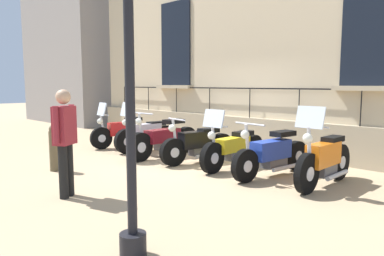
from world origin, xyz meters
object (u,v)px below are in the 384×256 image
(motorcycle_blue, at_px, (272,155))
(bollard, at_px, (54,148))
(motorcycle_maroon, at_px, (164,140))
(motorcycle_black, at_px, (198,145))
(motorcycle_yellow, at_px, (234,149))
(motorcycle_silver, at_px, (146,135))
(motorcycle_orange, at_px, (324,160))
(pedestrian_standing, at_px, (65,137))
(motorcycle_red, at_px, (124,132))

(motorcycle_blue, relative_size, bollard, 2.24)
(motorcycle_maroon, distance_m, motorcycle_black, 1.04)
(bollard, bearing_deg, motorcycle_maroon, 169.11)
(motorcycle_yellow, bearing_deg, motorcycle_silver, -88.35)
(motorcycle_silver, bearing_deg, motorcycle_blue, 90.58)
(motorcycle_silver, distance_m, motorcycle_maroon, 0.95)
(motorcycle_black, relative_size, motorcycle_blue, 0.92)
(motorcycle_black, height_order, motorcycle_orange, motorcycle_orange)
(motorcycle_silver, xyz_separation_m, motorcycle_orange, (-0.05, 4.88, 0.03))
(motorcycle_yellow, height_order, pedestrian_standing, pedestrian_standing)
(motorcycle_silver, relative_size, motorcycle_orange, 0.99)
(motorcycle_blue, bearing_deg, motorcycle_maroon, -85.61)
(motorcycle_blue, xyz_separation_m, motorcycle_orange, (-0.01, 1.04, 0.04))
(motorcycle_black, xyz_separation_m, motorcycle_orange, (-0.12, 2.92, 0.05))
(motorcycle_maroon, relative_size, pedestrian_standing, 1.31)
(pedestrian_standing, bearing_deg, motorcycle_blue, 155.46)
(motorcycle_red, relative_size, motorcycle_maroon, 0.89)
(motorcycle_red, xyz_separation_m, pedestrian_standing, (3.32, 3.25, 0.53))
(motorcycle_black, height_order, motorcycle_yellow, motorcycle_yellow)
(motorcycle_maroon, bearing_deg, bollard, -10.89)
(motorcycle_black, bearing_deg, motorcycle_maroon, -83.87)
(motorcycle_red, xyz_separation_m, motorcycle_black, (0.02, 2.93, -0.02))
(motorcycle_maroon, distance_m, bollard, 2.58)
(motorcycle_yellow, relative_size, motorcycle_orange, 1.09)
(motorcycle_yellow, bearing_deg, bollard, -40.87)
(motorcycle_orange, bearing_deg, motorcycle_black, -87.61)
(motorcycle_black, distance_m, motorcycle_orange, 2.92)
(motorcycle_red, distance_m, motorcycle_silver, 0.97)
(motorcycle_red, distance_m, motorcycle_black, 2.93)
(motorcycle_black, distance_m, bollard, 3.06)
(bollard, bearing_deg, motorcycle_yellow, 139.13)
(motorcycle_red, relative_size, motorcycle_black, 1.00)
(motorcycle_silver, distance_m, pedestrian_standing, 4.12)
(motorcycle_red, height_order, motorcycle_silver, motorcycle_silver)
(motorcycle_red, bearing_deg, motorcycle_yellow, 92.10)
(motorcycle_maroon, xyz_separation_m, motorcycle_black, (-0.11, 1.04, -0.02))
(motorcycle_blue, distance_m, motorcycle_orange, 1.04)
(motorcycle_silver, bearing_deg, bollard, 9.20)
(motorcycle_red, height_order, motorcycle_yellow, same)
(pedestrian_standing, bearing_deg, motorcycle_orange, 142.87)
(motorcycle_blue, bearing_deg, pedestrian_standing, -24.54)
(motorcycle_silver, relative_size, motorcycle_yellow, 0.91)
(motorcycle_black, xyz_separation_m, bollard, (2.65, -1.52, 0.07))
(motorcycle_red, relative_size, motorcycle_yellow, 0.94)
(motorcycle_blue, distance_m, pedestrian_standing, 3.80)
(pedestrian_standing, bearing_deg, motorcycle_silver, -145.96)
(motorcycle_orange, bearing_deg, motorcycle_blue, -89.50)
(motorcycle_maroon, relative_size, motorcycle_yellow, 1.06)
(motorcycle_silver, distance_m, motorcycle_yellow, 2.87)
(motorcycle_maroon, bearing_deg, motorcycle_red, -93.83)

